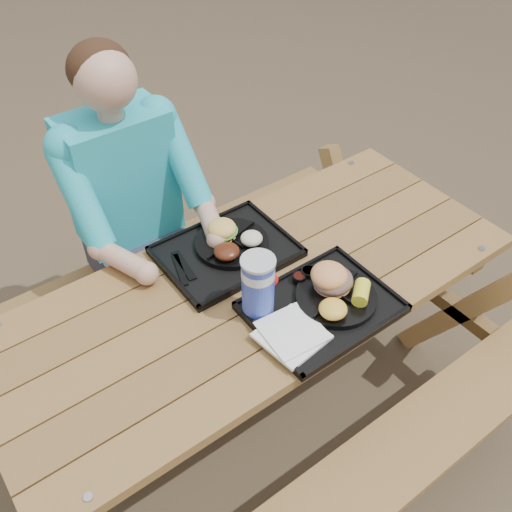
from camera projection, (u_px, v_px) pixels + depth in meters
ground at (256, 408)px, 2.41m from camera, size 60.00×60.00×0.00m
picnic_table at (256, 353)px, 2.15m from camera, size 1.80×1.49×0.75m
tray_near at (321, 308)px, 1.81m from camera, size 0.45×0.35×0.02m
tray_far at (226, 252)px, 2.00m from camera, size 0.45×0.35×0.02m
plate_near at (336, 297)px, 1.81m from camera, size 0.26×0.26×0.02m
plate_far at (232, 243)px, 2.00m from camera, size 0.26×0.26×0.02m
napkin_stack at (292, 335)px, 1.70m from camera, size 0.20×0.20×0.02m
soda_cup at (258, 287)px, 1.72m from camera, size 0.10×0.10×0.20m
condiment_bbq at (299, 278)px, 1.87m from camera, size 0.05×0.05×0.03m
condiment_mustard at (309, 273)px, 1.88m from camera, size 0.05×0.05×0.03m
sandwich at (334, 272)px, 1.79m from camera, size 0.12×0.12×0.13m
mac_cheese at (333, 309)px, 1.73m from camera, size 0.09×0.09×0.04m
corn_cob at (361, 292)px, 1.78m from camera, size 0.12×0.12×0.05m
cutlery_far at (184, 265)px, 1.93m from camera, size 0.05×0.16×0.01m
burger at (222, 225)px, 1.98m from camera, size 0.10×0.10×0.09m
baked_beans at (227, 251)px, 1.93m from camera, size 0.09×0.09×0.04m
potato_salad at (252, 238)px, 1.97m from camera, size 0.08×0.08×0.04m
diner at (133, 227)px, 2.28m from camera, size 0.48×0.84×1.28m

